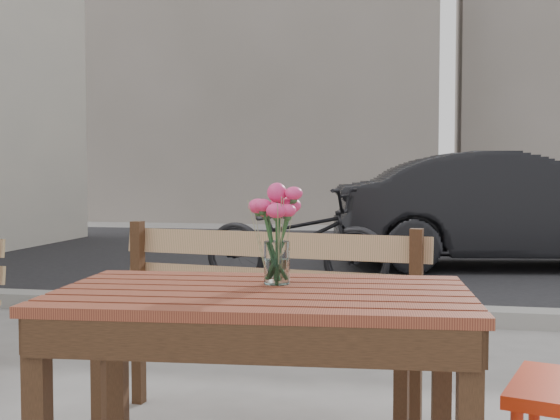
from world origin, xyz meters
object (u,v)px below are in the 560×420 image
object	(u,v)px
main_vase	(277,221)
parked_car	(511,210)
bicycle	(294,239)
main_table	(262,331)

from	to	relation	value
main_vase	parked_car	distance (m)	6.54
main_vase	bicycle	size ratio (longest dim) A/B	0.17
parked_car	bicycle	distance (m)	3.03
main_table	main_vase	bearing A→B (deg)	75.13
main_table	parked_car	world-z (taller)	parked_car
main_table	bicycle	world-z (taller)	bicycle
parked_car	bicycle	bearing A→B (deg)	124.49
main_table	parked_car	bearing A→B (deg)	72.49
main_vase	parked_car	xyz separation A→B (m)	(1.48, 6.37, -0.28)
main_table	main_vase	size ratio (longest dim) A/B	4.05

